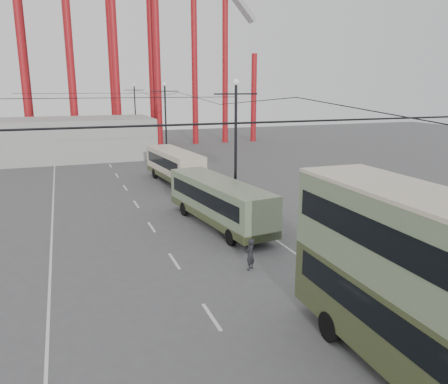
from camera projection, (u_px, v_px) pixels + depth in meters
name	position (u px, v px, depth m)	size (l,w,h in m)	color
ground	(282.00, 372.00, 13.78)	(160.00, 160.00, 0.00)	#505053
road_markings	(143.00, 212.00, 31.45)	(12.52, 120.00, 0.01)	silver
lamp_post_mid	(236.00, 146.00, 30.99)	(3.20, 0.44, 9.32)	black
lamp_post_far	(166.00, 123.00, 51.04)	(3.20, 0.44, 9.32)	black
lamp_post_distant	(135.00, 113.00, 71.10)	(3.20, 0.44, 9.32)	black
fairground_shed	(62.00, 139.00, 54.01)	(22.00, 10.00, 5.00)	#A0A09B
double_decker_bus	(432.00, 287.00, 12.35)	(2.94, 10.89, 5.82)	#384022
single_decker_green	(219.00, 201.00, 27.95)	(3.82, 10.72, 2.97)	#697C5A
single_decker_cream	(174.00, 165.00, 40.70)	(3.37, 9.90, 3.02)	beige
pedestrian	(250.00, 254.00, 21.34)	(0.58, 0.38, 1.59)	black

